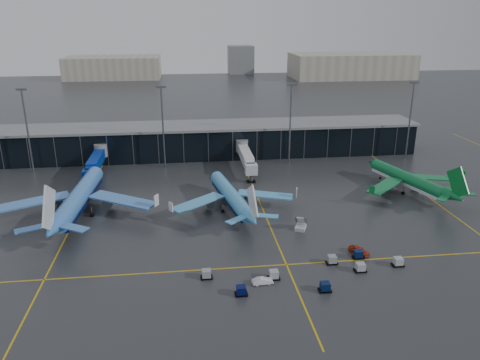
{
  "coord_description": "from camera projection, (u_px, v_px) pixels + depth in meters",
  "views": [
    {
      "loc": [
        -8.57,
        -92.96,
        45.47
      ],
      "look_at": [
        5.0,
        18.0,
        6.0
      ],
      "focal_mm": 35.0,
      "sensor_mm": 36.0,
      "label": 1
    }
  ],
  "objects": [
    {
      "name": "mobile_airstair",
      "position": [
        301.0,
        226.0,
        104.97
      ],
      "size": [
        3.33,
        3.83,
        3.45
      ],
      "rotation": [
        0.0,
        0.0,
        -0.43
      ],
      "color": "silver",
      "rests_on": "ground"
    },
    {
      "name": "taxi_lines",
      "position": [
        264.0,
        212.0,
        114.2
      ],
      "size": [
        220.0,
        120.0,
        0.02
      ],
      "color": "gold",
      "rests_on": "ground"
    },
    {
      "name": "service_van_red",
      "position": [
        359.0,
        250.0,
        94.05
      ],
      "size": [
        3.95,
        4.76,
        1.53
      ],
      "primitive_type": "imported",
      "rotation": [
        0.0,
        0.0,
        0.57
      ],
      "color": "#AD2C0D",
      "rests_on": "ground"
    },
    {
      "name": "airliner_aer_lingus",
      "position": [
        408.0,
        171.0,
        126.2
      ],
      "size": [
        40.92,
        44.02,
        11.27
      ],
      "primitive_type": null,
      "rotation": [
        0.0,
        0.0,
        0.27
      ],
      "color": "#0D6D36",
      "rests_on": "ground"
    },
    {
      "name": "distant_hangars",
      "position": [
        258.0,
        66.0,
        358.7
      ],
      "size": [
        260.0,
        71.0,
        22.0
      ],
      "color": "#B2AD99",
      "rests_on": "ground"
    },
    {
      "name": "flood_masts",
      "position": [
        228.0,
        123.0,
        145.9
      ],
      "size": [
        203.0,
        0.5,
        25.5
      ],
      "color": "#595B60",
      "rests_on": "ground"
    },
    {
      "name": "airliner_arkefly",
      "position": [
        78.0,
        186.0,
        111.43
      ],
      "size": [
        42.41,
        47.59,
        13.92
      ],
      "primitive_type": null,
      "rotation": [
        0.0,
        0.0,
        -0.06
      ],
      "color": "#3D79C8",
      "rests_on": "ground"
    },
    {
      "name": "terminal_pier",
      "position": [
        210.0,
        140.0,
        159.36
      ],
      "size": [
        142.0,
        17.0,
        10.7
      ],
      "color": "black",
      "rests_on": "ground"
    },
    {
      "name": "airliner_klm_near",
      "position": [
        231.0,
        187.0,
        114.61
      ],
      "size": [
        38.64,
        42.29,
        11.41
      ],
      "primitive_type": null,
      "rotation": [
        0.0,
        0.0,
        0.18
      ],
      "color": "#429DD9",
      "rests_on": "ground"
    },
    {
      "name": "baggage_carts",
      "position": [
        314.0,
        271.0,
        86.48
      ],
      "size": [
        38.92,
        12.12,
        1.7
      ],
      "color": "black",
      "rests_on": "ground"
    },
    {
      "name": "service_van_white",
      "position": [
        263.0,
        281.0,
        83.57
      ],
      "size": [
        3.89,
        1.69,
        1.24
      ],
      "primitive_type": "imported",
      "rotation": [
        0.0,
        0.0,
        1.67
      ],
      "color": "silver",
      "rests_on": "ground"
    },
    {
      "name": "ground",
      "position": [
        227.0,
        233.0,
        103.13
      ],
      "size": [
        600.0,
        600.0,
        0.0
      ],
      "primitive_type": "plane",
      "color": "#282B2D",
      "rests_on": "ground"
    },
    {
      "name": "jet_bridges",
      "position": [
        95.0,
        162.0,
        137.85
      ],
      "size": [
        94.0,
        27.5,
        7.2
      ],
      "color": "#595B60",
      "rests_on": "ground"
    }
  ]
}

